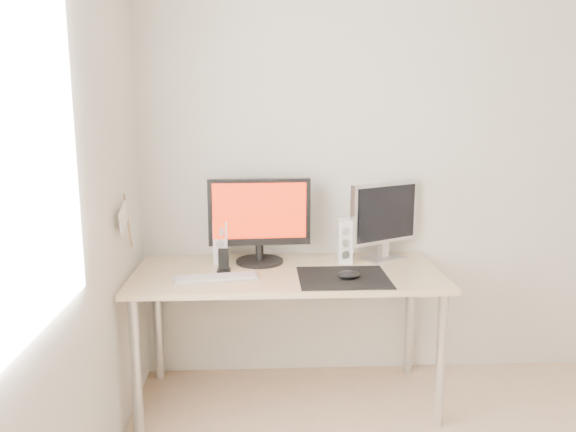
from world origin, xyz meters
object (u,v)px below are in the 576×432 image
mouse (348,275)px  keyboard (216,278)px  speaker_left (221,242)px  second_monitor (384,217)px  phone_dock (224,265)px  speaker_right (345,241)px  desk (287,285)px  main_monitor (259,218)px

mouse → keyboard: mouse is taller
mouse → speaker_left: speaker_left is taller
second_monitor → keyboard: second_monitor is taller
mouse → phone_dock: bearing=165.4°
second_monitor → keyboard: 1.00m
speaker_left → speaker_right: 0.68m
speaker_left → keyboard: speaker_left is taller
mouse → desk: size_ratio=0.07×
second_monitor → phone_dock: 0.93m
second_monitor → main_monitor: bearing=-175.2°
speaker_right → phone_dock: size_ratio=1.95×
desk → keyboard: size_ratio=3.69×
desk → speaker_right: bearing=24.3°
main_monitor → speaker_right: size_ratio=2.29×
desk → keyboard: keyboard is taller
speaker_right → mouse: bearing=-94.7°
mouse → second_monitor: second_monitor is taller
speaker_right → phone_dock: speaker_right is taller
main_monitor → desk: bearing=-47.1°
main_monitor → speaker_left: (-0.21, 0.01, -0.13)m
mouse → speaker_left: bearing=153.5°
mouse → keyboard: size_ratio=0.26×
speaker_left → phone_dock: (0.02, -0.16, -0.08)m
desk → main_monitor: size_ratio=2.90×
speaker_right → main_monitor: bearing=178.7°
second_monitor → phone_dock: bearing=-166.5°
speaker_right → desk: bearing=-155.7°
phone_dock → speaker_right: bearing=12.4°
mouse → speaker_right: speaker_right is taller
speaker_left → phone_dock: 0.18m
speaker_right → phone_dock: 0.67m
mouse → second_monitor: size_ratio=0.26×
desk → speaker_left: 0.44m
second_monitor → phone_dock: size_ratio=3.51×
main_monitor → second_monitor: size_ratio=1.27×
mouse → speaker_right: (0.03, 0.31, 0.10)m
speaker_right → phone_dock: bearing=-167.6°
speaker_right → keyboard: 0.74m
desk → second_monitor: 0.67m
main_monitor → phone_dock: bearing=-140.6°
speaker_right → keyboard: speaker_right is taller
desk → phone_dock: size_ratio=12.91×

